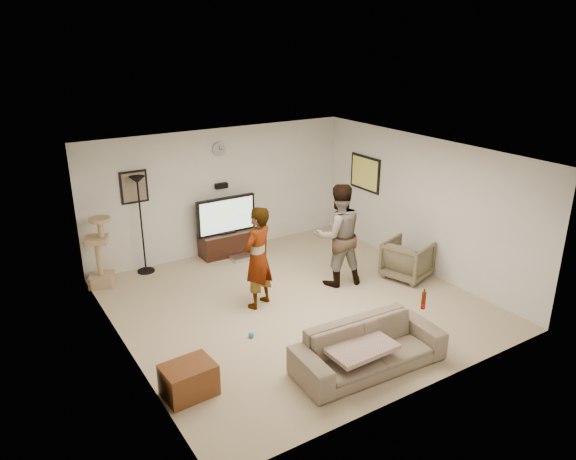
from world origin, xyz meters
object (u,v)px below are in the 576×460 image
floor_lamp (142,226)px  side_table (189,380)px  person_left (258,258)px  beer_bottle (423,301)px  sofa (369,347)px  person_right (338,235)px  cat_tree (98,252)px  armchair (407,260)px  tv (226,215)px  tv_stand (227,243)px

floor_lamp → side_table: (-0.71, -3.84, -0.70)m
person_left → beer_bottle: person_left is taller
sofa → beer_bottle: beer_bottle is taller
person_right → sofa: (-1.20, -2.29, -0.61)m
cat_tree → person_right: (3.58, -2.13, 0.28)m
armchair → person_left: bearing=62.0°
tv → sofa: (-0.14, -4.53, -0.52)m
side_table → tv: bearing=57.8°
tv_stand → cat_tree: (-2.52, -0.11, 0.41)m
person_right → floor_lamp: bearing=-26.4°
person_left → armchair: person_left is taller
person_left → armchair: 2.89m
person_right → sofa: bearing=75.8°
person_left → sofa: 2.39m
cat_tree → side_table: (0.13, -3.69, -0.43)m
tv_stand → tv: 0.60m
sofa → beer_bottle: 1.04m
cat_tree → side_table: size_ratio=2.03×
floor_lamp → beer_bottle: floor_lamp is taller
tv → cat_tree: (-2.52, -0.11, -0.19)m
side_table → person_right: bearing=24.3°
side_table → beer_bottle: bearing=-12.9°
cat_tree → sofa: 5.03m
tv → person_left: bearing=-103.3°
tv_stand → person_right: person_right is taller
person_right → armchair: 1.43m
sofa → side_table: bearing=164.9°
person_left → person_right: size_ratio=0.92×
tv → side_table: size_ratio=1.97×
person_left → armchair: size_ratio=2.21×
tv → cat_tree: bearing=-177.6°
person_left → beer_bottle: 2.66m
armchair → tv_stand: bearing=22.0°
person_left → person_right: (1.59, -0.01, 0.07)m
floor_lamp → side_table: bearing=-100.5°
armchair → side_table: 4.78m
beer_bottle → side_table: 3.32m
tv_stand → floor_lamp: size_ratio=0.60×
beer_bottle → armchair: 2.35m
floor_lamp → side_table: size_ratio=2.92×
cat_tree → sofa: cat_tree is taller
side_table → sofa: bearing=-18.1°
beer_bottle → armchair: bearing=50.7°
floor_lamp → sofa: floor_lamp is taller
tv → sofa: tv is taller
floor_lamp → armchair: bearing=-35.2°
tv → person_left: 2.29m
person_left → side_table: person_left is taller
side_table → person_left: bearing=40.1°
tv → sofa: size_ratio=0.60×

